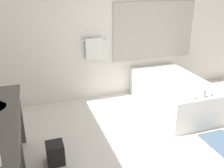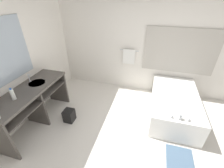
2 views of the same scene
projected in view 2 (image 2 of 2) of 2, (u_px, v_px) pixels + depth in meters
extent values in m
plane|color=silver|center=(121.00, 152.00, 2.70)|extent=(16.00, 16.00, 0.00)
cube|color=white|center=(142.00, 43.00, 3.81)|extent=(7.40, 0.06, 2.70)
cube|color=#B7B2A8|center=(180.00, 51.00, 3.62)|extent=(1.70, 0.02, 1.10)
cylinder|color=silver|center=(129.00, 50.00, 3.93)|extent=(0.50, 0.02, 0.02)
cube|color=white|center=(129.00, 57.00, 4.01)|extent=(0.32, 0.04, 0.40)
cube|color=#A3B2C1|center=(2.00, 53.00, 2.55)|extent=(0.02, 1.10, 1.10)
cube|color=#4C4742|center=(28.00, 90.00, 2.87)|extent=(0.59, 1.68, 0.05)
cube|color=#4C4742|center=(31.00, 99.00, 2.98)|extent=(0.56, 1.60, 0.02)
cylinder|color=white|center=(38.00, 85.00, 3.08)|extent=(0.32, 0.32, 0.10)
cube|color=#4C4742|center=(0.00, 140.00, 2.43)|extent=(0.54, 0.04, 0.83)
cube|color=#4C4742|center=(35.00, 108.00, 3.10)|extent=(0.54, 0.04, 0.83)
cube|color=#4C4742|center=(57.00, 87.00, 3.77)|extent=(0.54, 0.04, 0.83)
cylinder|color=white|center=(15.00, 111.00, 2.58)|extent=(0.13, 0.46, 0.13)
cylinder|color=white|center=(46.00, 86.00, 3.27)|extent=(0.13, 0.46, 0.13)
cylinder|color=silver|center=(30.00, 81.00, 3.09)|extent=(0.04, 0.04, 0.02)
cylinder|color=silver|center=(29.00, 77.00, 3.04)|extent=(0.02, 0.02, 0.16)
cube|color=silver|center=(30.00, 75.00, 3.00)|extent=(0.07, 0.01, 0.01)
cube|color=white|center=(173.00, 104.00, 3.43)|extent=(0.98, 1.73, 0.53)
ellipsoid|color=white|center=(175.00, 100.00, 3.37)|extent=(0.71, 1.24, 0.30)
cube|color=silver|center=(180.00, 116.00, 2.63)|extent=(0.04, 0.07, 0.12)
sphere|color=silver|center=(172.00, 116.00, 2.68)|extent=(0.06, 0.06, 0.06)
sphere|color=silver|center=(188.00, 119.00, 2.62)|extent=(0.06, 0.06, 0.06)
cylinder|color=silver|center=(13.00, 94.00, 2.54)|extent=(0.06, 0.06, 0.20)
cylinder|color=#1E4CA8|center=(10.00, 89.00, 2.48)|extent=(0.04, 0.04, 0.02)
cube|color=black|center=(69.00, 115.00, 3.30)|extent=(0.21, 0.21, 0.28)
cube|color=slate|center=(180.00, 162.00, 2.53)|extent=(0.45, 0.62, 0.02)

